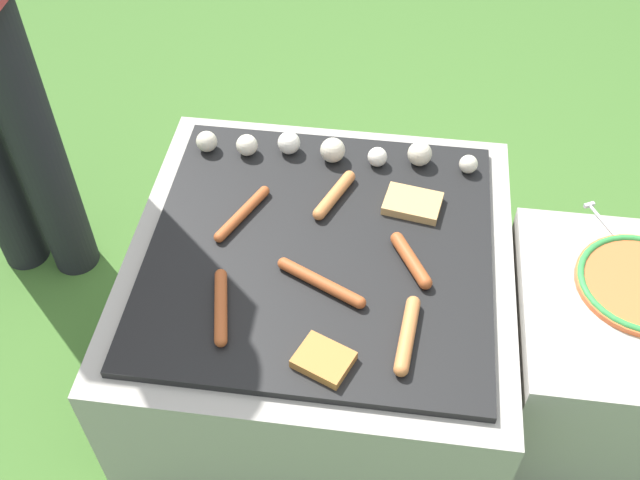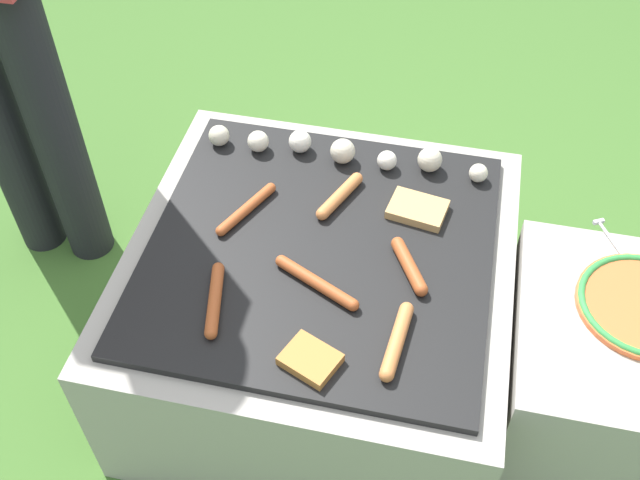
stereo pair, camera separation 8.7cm
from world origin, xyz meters
TOP-DOWN VIEW (x-y plane):
  - ground_plane at (0.00, 0.00)m, footprint 14.00×14.00m
  - grill at (0.00, 0.00)m, footprint 0.80×0.80m
  - side_ledge at (0.64, -0.06)m, footprint 0.46×0.46m
  - sausage_mid_right at (-0.17, 0.06)m, footprint 0.09×0.17m
  - sausage_front_center at (0.19, -0.02)m, footprint 0.09×0.14m
  - sausage_mid_left at (0.02, -0.10)m, footprint 0.19×0.10m
  - sausage_back_left at (-0.17, -0.19)m, footprint 0.06×0.18m
  - sausage_back_right at (0.01, 0.14)m, footprint 0.08×0.15m
  - sausage_front_left at (0.19, -0.21)m, footprint 0.04×0.18m
  - bread_slice_left at (0.04, -0.28)m, footprint 0.12×0.11m
  - bread_slice_right at (0.18, 0.14)m, footprint 0.13×0.11m
  - mushroom_row at (-0.01, 0.27)m, footprint 0.65×0.07m
  - fork_utensil at (0.61, 0.11)m, footprint 0.11×0.20m

SIDE VIEW (x-z plane):
  - ground_plane at x=0.00m, z-range 0.00..0.00m
  - grill at x=0.00m, z-range 0.00..0.42m
  - side_ledge at x=0.64m, z-range 0.00..0.42m
  - fork_utensil at x=0.61m, z-range 0.42..0.43m
  - bread_slice_left at x=0.04m, z-range 0.42..0.44m
  - bread_slice_right at x=0.18m, z-range 0.42..0.44m
  - sausage_mid_right at x=-0.17m, z-range 0.42..0.44m
  - sausage_mid_left at x=0.02m, z-range 0.42..0.44m
  - sausage_back_left at x=-0.17m, z-range 0.42..0.44m
  - sausage_back_right at x=0.01m, z-range 0.42..0.45m
  - sausage_front_center at x=0.19m, z-range 0.42..0.45m
  - sausage_front_left at x=0.19m, z-range 0.42..0.45m
  - mushroom_row at x=-0.01m, z-range 0.42..0.47m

